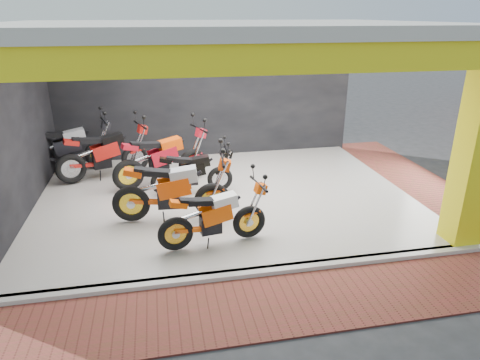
% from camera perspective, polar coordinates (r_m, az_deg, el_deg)
% --- Properties ---
extents(ground, '(80.00, 80.00, 0.00)m').
position_cam_1_polar(ground, '(7.75, 0.44, -8.45)').
color(ground, '#2D2D30').
rests_on(ground, ground).
extents(showroom_floor, '(8.00, 6.00, 0.10)m').
position_cam_1_polar(showroom_floor, '(9.49, -2.00, -2.30)').
color(showroom_floor, beige).
rests_on(showroom_floor, ground).
extents(showroom_ceiling, '(8.40, 6.40, 0.20)m').
position_cam_1_polar(showroom_ceiling, '(8.70, -2.31, 19.65)').
color(showroom_ceiling, beige).
rests_on(showroom_ceiling, corner_column).
extents(back_wall, '(8.20, 0.20, 3.50)m').
position_cam_1_polar(back_wall, '(11.96, -4.57, 11.12)').
color(back_wall, black).
rests_on(back_wall, ground).
extents(left_wall, '(0.20, 6.20, 3.50)m').
position_cam_1_polar(left_wall, '(9.25, -28.20, 5.66)').
color(left_wall, black).
rests_on(left_wall, ground).
extents(corner_column, '(0.50, 0.50, 3.50)m').
position_cam_1_polar(corner_column, '(8.04, 28.93, 3.49)').
color(corner_column, yellow).
rests_on(corner_column, ground).
extents(header_beam_front, '(8.40, 0.30, 0.40)m').
position_cam_1_polar(header_beam_front, '(5.78, 2.61, 15.87)').
color(header_beam_front, yellow).
rests_on(header_beam_front, corner_column).
extents(header_beam_right, '(0.30, 6.40, 0.40)m').
position_cam_1_polar(header_beam_right, '(10.14, 21.71, 16.79)').
color(header_beam_right, yellow).
rests_on(header_beam_right, corner_column).
extents(floor_kerb, '(8.00, 0.20, 0.10)m').
position_cam_1_polar(floor_kerb, '(6.88, 2.19, -12.22)').
color(floor_kerb, beige).
rests_on(floor_kerb, ground).
extents(paver_front, '(9.00, 1.40, 0.03)m').
position_cam_1_polar(paver_front, '(6.28, 3.89, -16.32)').
color(paver_front, maroon).
rests_on(paver_front, ground).
extents(paver_right, '(1.40, 7.00, 0.03)m').
position_cam_1_polar(paver_right, '(11.25, 22.91, -0.38)').
color(paver_right, maroon).
rests_on(paver_right, ground).
extents(moto_hero, '(2.11, 1.03, 1.24)m').
position_cam_1_polar(moto_hero, '(7.44, 1.24, -3.58)').
color(moto_hero, '#FF590A').
rests_on(moto_hero, showroom_floor).
extents(moto_row_a, '(2.45, 1.09, 1.46)m').
position_cam_1_polar(moto_row_a, '(8.15, -3.74, -0.50)').
color(moto_row_a, '#DD4709').
rests_on(moto_row_a, showroom_floor).
extents(moto_row_b, '(1.92, 0.74, 1.17)m').
position_cam_1_polar(moto_row_b, '(9.46, -2.72, 1.74)').
color(moto_row_b, black).
rests_on(moto_row_b, showroom_floor).
extents(moto_row_c, '(2.57, 1.62, 1.48)m').
position_cam_1_polar(moto_row_c, '(10.23, -6.41, 4.05)').
color(moto_row_c, red).
rests_on(moto_row_c, showroom_floor).
extents(moto_row_d, '(2.53, 1.61, 1.45)m').
position_cam_1_polar(moto_row_d, '(10.90, -13.93, 4.56)').
color(moto_row_d, red).
rests_on(moto_row_d, showroom_floor).
extents(moto_row_e, '(2.57, 1.47, 1.48)m').
position_cam_1_polar(moto_row_e, '(11.49, -18.45, 5.01)').
color(moto_row_e, black).
rests_on(moto_row_e, showroom_floor).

